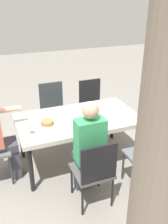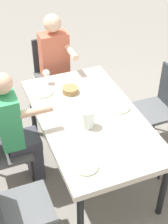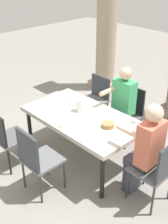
{
  "view_description": "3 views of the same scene",
  "coord_description": "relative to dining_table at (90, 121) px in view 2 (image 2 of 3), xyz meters",
  "views": [
    {
      "loc": [
        1.07,
        2.99,
        2.34
      ],
      "look_at": [
        -0.13,
        -0.09,
        0.76
      ],
      "focal_mm": 39.79,
      "sensor_mm": 36.0,
      "label": 1
    },
    {
      "loc": [
        -2.35,
        0.99,
        2.76
      ],
      "look_at": [
        0.08,
        0.03,
        0.74
      ],
      "focal_mm": 53.39,
      "sensor_mm": 36.0,
      "label": 2
    },
    {
      "loc": [
        2.6,
        -2.47,
        2.77
      ],
      "look_at": [
        0.1,
        -0.06,
        0.86
      ],
      "focal_mm": 46.1,
      "sensor_mm": 36.0,
      "label": 3
    }
  ],
  "objects": [
    {
      "name": "fork_0",
      "position": [
        -0.77,
        0.29,
        0.07
      ],
      "size": [
        0.02,
        0.17,
        0.01
      ],
      "primitive_type": "cube",
      "rotation": [
        0.0,
        0.0,
        -0.05
      ],
      "color": "silver",
      "rests_on": "dining_table"
    },
    {
      "name": "plate_2",
      "position": [
        0.56,
        0.32,
        0.07
      ],
      "size": [
        0.23,
        0.23,
        0.02
      ],
      "color": "white",
      "rests_on": "dining_table"
    },
    {
      "name": "diner_woman_green",
      "position": [
        0.13,
        0.7,
        0.02
      ],
      "size": [
        0.35,
        0.49,
        1.31
      ],
      "color": "#3F3F4C",
      "rests_on": "ground"
    },
    {
      "name": "chair_west_north",
      "position": [
        -0.61,
        0.9,
        -0.15
      ],
      "size": [
        0.44,
        0.44,
        0.88
      ],
      "color": "#5B5E61",
      "rests_on": "ground"
    },
    {
      "name": "chair_mid_south",
      "position": [
        0.13,
        -0.91,
        -0.13
      ],
      "size": [
        0.44,
        0.44,
        0.95
      ],
      "color": "#5B5E61",
      "rests_on": "ground"
    },
    {
      "name": "diner_man_white",
      "position": [
        1.09,
        -0.0,
        0.05
      ],
      "size": [
        0.49,
        0.35,
        1.34
      ],
      "color": "#3F3F4C",
      "rests_on": "ground"
    },
    {
      "name": "bread_basket",
      "position": [
        0.46,
        0.04,
        0.09
      ],
      "size": [
        0.17,
        0.17,
        0.06
      ],
      "primitive_type": "cylinder",
      "color": "#9E7547",
      "rests_on": "dining_table"
    },
    {
      "name": "dining_table",
      "position": [
        0.0,
        0.0,
        0.0
      ],
      "size": [
        1.73,
        0.97,
        0.74
      ],
      "color": "beige",
      "rests_on": "ground"
    },
    {
      "name": "plate_1",
      "position": [
        0.02,
        -0.32,
        0.07
      ],
      "size": [
        0.22,
        0.22,
        0.02
      ],
      "color": "white",
      "rests_on": "dining_table"
    },
    {
      "name": "ground_plane",
      "position": [
        0.0,
        0.0,
        -0.67
      ],
      "size": [
        16.0,
        16.0,
        0.0
      ],
      "primitive_type": "plane",
      "color": "gray"
    },
    {
      "name": "fork_1",
      "position": [
        -0.13,
        -0.32,
        0.07
      ],
      "size": [
        0.02,
        0.17,
        0.01
      ],
      "primitive_type": "cube",
      "rotation": [
        0.0,
        0.0,
        0.05
      ],
      "color": "silver",
      "rests_on": "dining_table"
    },
    {
      "name": "water_pitcher",
      "position": [
        -0.13,
        0.08,
        0.14
      ],
      "size": [
        0.13,
        0.13,
        0.18
      ],
      "color": "white",
      "rests_on": "dining_table"
    },
    {
      "name": "spoon_0",
      "position": [
        -0.47,
        0.29,
        0.07
      ],
      "size": [
        0.02,
        0.17,
        0.01
      ],
      "primitive_type": "cube",
      "rotation": [
        0.0,
        0.0,
        0.01
      ],
      "color": "silver",
      "rests_on": "dining_table"
    },
    {
      "name": "fork_2",
      "position": [
        0.41,
        0.32,
        0.07
      ],
      "size": [
        0.02,
        0.17,
        0.01
      ],
      "primitive_type": "cube",
      "rotation": [
        0.0,
        0.0,
        -0.03
      ],
      "color": "silver",
      "rests_on": "dining_table"
    },
    {
      "name": "spoon_1",
      "position": [
        0.17,
        -0.32,
        0.07
      ],
      "size": [
        0.02,
        0.17,
        0.01
      ],
      "primitive_type": "cube",
      "rotation": [
        0.0,
        0.0,
        0.02
      ],
      "color": "silver",
      "rests_on": "dining_table"
    },
    {
      "name": "chair_head_east",
      "position": [
        1.29,
        0.0,
        -0.12
      ],
      "size": [
        0.44,
        0.44,
        0.95
      ],
      "color": "#5B5E61",
      "rests_on": "ground"
    },
    {
      "name": "plate_0",
      "position": [
        -0.62,
        0.29,
        0.07
      ],
      "size": [
        0.2,
        0.2,
        0.02
      ],
      "color": "white",
      "rests_on": "dining_table"
    },
    {
      "name": "spoon_2",
      "position": [
        0.71,
        0.32,
        0.07
      ],
      "size": [
        0.03,
        0.17,
        0.01
      ],
      "primitive_type": "cube",
      "rotation": [
        0.0,
        0.0,
        0.1
      ],
      "color": "silver",
      "rests_on": "dining_table"
    },
    {
      "name": "wine_glass_2",
      "position": [
        0.73,
        0.22,
        0.19
      ],
      "size": [
        0.08,
        0.08,
        0.17
      ],
      "color": "white",
      "rests_on": "dining_table"
    }
  ]
}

